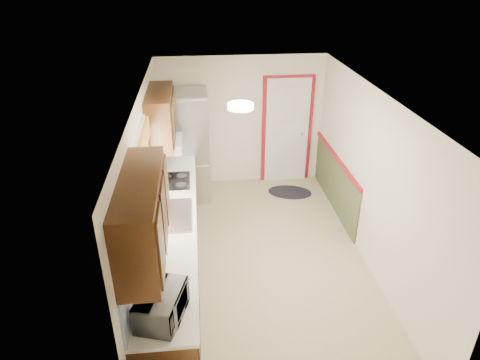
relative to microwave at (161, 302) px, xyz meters
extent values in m
cube|color=tan|center=(1.20, 1.95, -1.12)|extent=(3.20, 5.20, 0.12)
cube|color=white|center=(1.20, 1.95, 1.28)|extent=(3.20, 5.20, 0.12)
cube|color=white|center=(1.20, 4.45, 0.08)|extent=(3.20, 0.10, 2.40)
cube|color=white|center=(1.20, -0.55, 0.08)|extent=(3.20, 0.10, 2.40)
cube|color=white|center=(-0.30, 1.95, 0.08)|extent=(0.10, 5.20, 2.40)
cube|color=white|center=(2.70, 1.95, 0.08)|extent=(0.10, 5.20, 2.40)
cube|color=#3B200D|center=(0.00, 1.65, -0.67)|extent=(0.60, 4.00, 0.90)
cube|color=white|center=(0.01, 1.65, -0.20)|extent=(0.63, 4.00, 0.04)
cube|color=#548ECE|center=(-0.29, 1.65, 0.09)|extent=(0.02, 4.00, 0.55)
cube|color=#3B200D|center=(-0.12, 0.35, 0.70)|extent=(0.35, 1.40, 0.75)
cube|color=#3B200D|center=(-0.12, 3.05, 0.70)|extent=(0.35, 1.20, 0.75)
cube|color=white|center=(-0.29, 1.75, 0.50)|extent=(0.02, 1.00, 0.90)
cube|color=orange|center=(-0.24, 1.75, 0.85)|extent=(0.05, 1.12, 0.24)
cube|color=#B7B7BC|center=(0.01, 1.75, -0.18)|extent=(0.52, 0.82, 0.02)
cube|color=white|center=(-0.07, 3.10, 0.25)|extent=(0.45, 0.60, 0.15)
cube|color=maroon|center=(2.05, 4.42, -0.12)|extent=(0.94, 0.05, 2.08)
cube|color=white|center=(2.05, 4.39, -0.12)|extent=(0.80, 0.04, 2.00)
cube|color=#3E4929|center=(2.69, 3.30, -0.67)|extent=(0.02, 2.30, 0.90)
cube|color=maroon|center=(2.67, 3.30, -0.20)|extent=(0.04, 2.30, 0.06)
cylinder|color=#FFD88C|center=(0.90, 1.75, 1.24)|extent=(0.30, 0.30, 0.06)
imported|color=white|center=(0.00, 0.00, 0.00)|extent=(0.43, 0.60, 0.36)
cube|color=#B7B7BC|center=(0.18, 4.00, -0.16)|extent=(0.80, 0.75, 1.92)
cylinder|color=black|center=(-0.09, 3.59, -0.26)|extent=(0.02, 0.02, 1.34)
ellipsoid|color=black|center=(2.05, 3.85, -1.12)|extent=(0.91, 0.71, 0.01)
cube|color=black|center=(0.01, 2.70, -0.17)|extent=(0.48, 0.57, 0.02)
camera|label=1|loc=(0.40, -2.95, 2.74)|focal=32.00mm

